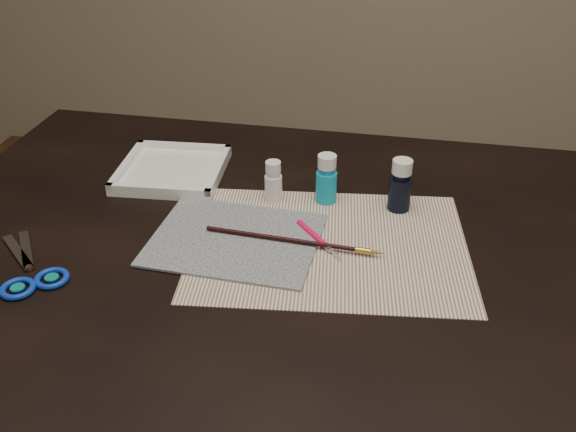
% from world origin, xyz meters
% --- Properties ---
extents(table, '(1.30, 0.90, 0.75)m').
position_xyz_m(table, '(0.00, 0.00, 0.38)').
color(table, black).
rests_on(table, ground).
extents(paper, '(0.48, 0.39, 0.00)m').
position_xyz_m(paper, '(0.07, 0.00, 0.75)').
color(paper, silver).
rests_on(paper, table).
extents(canvas, '(0.28, 0.23, 0.00)m').
position_xyz_m(canvas, '(-0.09, -0.02, 0.75)').
color(canvas, black).
rests_on(canvas, paper).
extents(paint_bottle_white, '(0.04, 0.04, 0.08)m').
position_xyz_m(paint_bottle_white, '(-0.05, 0.13, 0.79)').
color(paint_bottle_white, white).
rests_on(paint_bottle_white, table).
extents(paint_bottle_cyan, '(0.05, 0.05, 0.09)m').
position_xyz_m(paint_bottle_cyan, '(0.04, 0.14, 0.80)').
color(paint_bottle_cyan, '#11A1CD').
rests_on(paint_bottle_cyan, table).
extents(paint_bottle_navy, '(0.04, 0.04, 0.10)m').
position_xyz_m(paint_bottle_navy, '(0.17, 0.14, 0.80)').
color(paint_bottle_navy, black).
rests_on(paint_bottle_navy, table).
extents(paintbrush, '(0.30, 0.03, 0.01)m').
position_xyz_m(paintbrush, '(0.01, -0.01, 0.76)').
color(paintbrush, black).
rests_on(paintbrush, canvas).
extents(craft_knife, '(0.09, 0.10, 0.01)m').
position_xyz_m(craft_knife, '(0.05, 0.00, 0.76)').
color(craft_knife, '#FA0C55').
rests_on(craft_knife, paper).
extents(scissors, '(0.22, 0.21, 0.01)m').
position_xyz_m(scissors, '(-0.39, -0.15, 0.76)').
color(scissors, silver).
rests_on(scissors, table).
extents(palette_tray, '(0.21, 0.21, 0.02)m').
position_xyz_m(palette_tray, '(-0.27, 0.19, 0.76)').
color(palette_tray, white).
rests_on(palette_tray, table).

